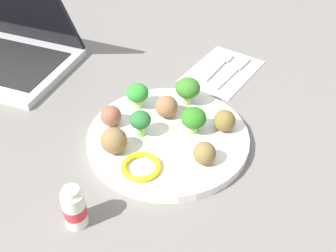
{
  "coord_description": "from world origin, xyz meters",
  "views": [
    {
      "loc": [
        -0.5,
        -0.26,
        0.51
      ],
      "look_at": [
        0.0,
        0.0,
        0.04
      ],
      "focal_mm": 46.47,
      "sensor_mm": 36.0,
      "label": 1
    }
  ],
  "objects_px": {
    "broccoli_floret_far_rim": "(194,118)",
    "broccoli_floret_mid_left": "(140,121)",
    "meatball_front_left": "(111,116)",
    "yogurt_bottle": "(74,208)",
    "meatball_front_right": "(114,140)",
    "knife": "(233,70)",
    "broccoli_floret_front_right": "(137,94)",
    "plate": "(168,138)",
    "meatball_back_right": "(167,107)",
    "fork": "(219,65)",
    "meatball_mid_left": "(225,121)",
    "broccoli_floret_back_right": "(188,89)",
    "pepper_ring_mid_left": "(142,167)",
    "meatball_mid_right": "(204,153)",
    "napkin": "(224,71)"
  },
  "relations": [
    {
      "from": "broccoli_floret_mid_left",
      "to": "plate",
      "type": "bearing_deg",
      "value": -62.93
    },
    {
      "from": "plate",
      "to": "napkin",
      "type": "bearing_deg",
      "value": -0.89
    },
    {
      "from": "broccoli_floret_far_rim",
      "to": "meatball_mid_left",
      "type": "xyz_separation_m",
      "value": [
        0.03,
        -0.04,
        -0.01
      ]
    },
    {
      "from": "broccoli_floret_front_right",
      "to": "yogurt_bottle",
      "type": "relative_size",
      "value": 0.69
    },
    {
      "from": "meatball_mid_left",
      "to": "knife",
      "type": "distance_m",
      "value": 0.21
    },
    {
      "from": "broccoli_floret_front_right",
      "to": "meatball_front_left",
      "type": "bearing_deg",
      "value": 165.54
    },
    {
      "from": "meatball_back_right",
      "to": "napkin",
      "type": "height_order",
      "value": "meatball_back_right"
    },
    {
      "from": "pepper_ring_mid_left",
      "to": "napkin",
      "type": "relative_size",
      "value": 0.38
    },
    {
      "from": "broccoli_floret_far_rim",
      "to": "yogurt_bottle",
      "type": "bearing_deg",
      "value": 163.7
    },
    {
      "from": "broccoli_floret_front_right",
      "to": "meatball_mid_left",
      "type": "bearing_deg",
      "value": -84.97
    },
    {
      "from": "meatball_front_left",
      "to": "yogurt_bottle",
      "type": "bearing_deg",
      "value": -161.11
    },
    {
      "from": "broccoli_floret_back_right",
      "to": "pepper_ring_mid_left",
      "type": "bearing_deg",
      "value": -176.58
    },
    {
      "from": "meatball_front_left",
      "to": "meatball_mid_left",
      "type": "bearing_deg",
      "value": -66.54
    },
    {
      "from": "napkin",
      "to": "knife",
      "type": "height_order",
      "value": "knife"
    },
    {
      "from": "broccoli_floret_front_right",
      "to": "meatball_front_right",
      "type": "relative_size",
      "value": 1.1
    },
    {
      "from": "plate",
      "to": "meatball_front_left",
      "type": "relative_size",
      "value": 7.56
    },
    {
      "from": "broccoli_floret_front_right",
      "to": "meatball_front_left",
      "type": "distance_m",
      "value": 0.07
    },
    {
      "from": "broccoli_floret_mid_left",
      "to": "pepper_ring_mid_left",
      "type": "height_order",
      "value": "broccoli_floret_mid_left"
    },
    {
      "from": "plate",
      "to": "meatball_back_right",
      "type": "distance_m",
      "value": 0.06
    },
    {
      "from": "broccoli_floret_back_right",
      "to": "meatball_mid_right",
      "type": "bearing_deg",
      "value": -144.71
    },
    {
      "from": "broccoli_floret_front_right",
      "to": "napkin",
      "type": "height_order",
      "value": "broccoli_floret_front_right"
    },
    {
      "from": "meatball_mid_right",
      "to": "fork",
      "type": "relative_size",
      "value": 0.31
    },
    {
      "from": "napkin",
      "to": "meatball_mid_right",
      "type": "bearing_deg",
      "value": -164.68
    },
    {
      "from": "meatball_front_right",
      "to": "fork",
      "type": "distance_m",
      "value": 0.34
    },
    {
      "from": "meatball_front_right",
      "to": "broccoli_floret_back_right",
      "type": "bearing_deg",
      "value": -16.03
    },
    {
      "from": "broccoli_floret_far_rim",
      "to": "broccoli_floret_front_right",
      "type": "relative_size",
      "value": 0.99
    },
    {
      "from": "napkin",
      "to": "yogurt_bottle",
      "type": "bearing_deg",
      "value": 175.1
    },
    {
      "from": "broccoli_floret_mid_left",
      "to": "broccoli_floret_far_rim",
      "type": "relative_size",
      "value": 1.0
    },
    {
      "from": "broccoli_floret_far_rim",
      "to": "broccoli_floret_mid_left",
      "type": "bearing_deg",
      "value": 122.8
    },
    {
      "from": "broccoli_floret_front_right",
      "to": "fork",
      "type": "distance_m",
      "value": 0.23
    },
    {
      "from": "broccoli_floret_far_rim",
      "to": "pepper_ring_mid_left",
      "type": "bearing_deg",
      "value": 164.37
    },
    {
      "from": "broccoli_floret_front_right",
      "to": "napkin",
      "type": "bearing_deg",
      "value": -23.35
    },
    {
      "from": "pepper_ring_mid_left",
      "to": "meatball_front_left",
      "type": "bearing_deg",
      "value": 55.38
    },
    {
      "from": "plate",
      "to": "knife",
      "type": "bearing_deg",
      "value": -5.05
    },
    {
      "from": "broccoli_floret_mid_left",
      "to": "yogurt_bottle",
      "type": "height_order",
      "value": "yogurt_bottle"
    },
    {
      "from": "meatball_back_right",
      "to": "napkin",
      "type": "bearing_deg",
      "value": -8.53
    },
    {
      "from": "broccoli_floret_far_rim",
      "to": "napkin",
      "type": "xyz_separation_m",
      "value": [
        0.22,
        0.03,
        -0.04
      ]
    },
    {
      "from": "meatball_front_right",
      "to": "broccoli_floret_far_rim",
      "type": "bearing_deg",
      "value": -42.54
    },
    {
      "from": "meatball_back_right",
      "to": "meatball_front_right",
      "type": "bearing_deg",
      "value": 164.78
    },
    {
      "from": "meatball_front_left",
      "to": "knife",
      "type": "relative_size",
      "value": 0.25
    },
    {
      "from": "broccoli_floret_front_right",
      "to": "yogurt_bottle",
      "type": "distance_m",
      "value": 0.26
    },
    {
      "from": "meatball_front_right",
      "to": "meatball_back_right",
      "type": "xyz_separation_m",
      "value": [
        0.12,
        -0.03,
        -0.0
      ]
    },
    {
      "from": "broccoli_floret_front_right",
      "to": "meatball_back_right",
      "type": "distance_m",
      "value": 0.06
    },
    {
      "from": "broccoli_floret_mid_left",
      "to": "meatball_mid_left",
      "type": "height_order",
      "value": "broccoli_floret_mid_left"
    },
    {
      "from": "meatball_front_left",
      "to": "yogurt_bottle",
      "type": "height_order",
      "value": "yogurt_bottle"
    },
    {
      "from": "meatball_mid_right",
      "to": "yogurt_bottle",
      "type": "xyz_separation_m",
      "value": [
        -0.18,
        0.12,
        -0.0
      ]
    },
    {
      "from": "broccoli_floret_back_right",
      "to": "pepper_ring_mid_left",
      "type": "distance_m",
      "value": 0.19
    },
    {
      "from": "yogurt_bottle",
      "to": "meatball_mid_left",
      "type": "bearing_deg",
      "value": -22.95
    },
    {
      "from": "plate",
      "to": "meatball_back_right",
      "type": "bearing_deg",
      "value": 30.31
    },
    {
      "from": "meatball_front_right",
      "to": "yogurt_bottle",
      "type": "relative_size",
      "value": 0.63
    }
  ]
}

